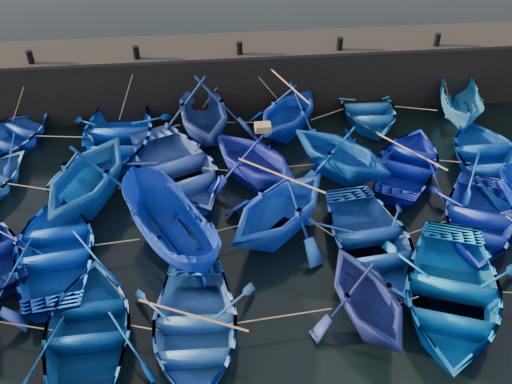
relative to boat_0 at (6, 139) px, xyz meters
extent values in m
plane|color=black|center=(9.08, -7.69, -0.48)|extent=(120.00, 120.00, 0.00)
cube|color=black|center=(9.08, 2.81, 0.77)|extent=(26.00, 2.50, 2.50)
cube|color=black|center=(9.08, 2.81, 2.08)|extent=(26.00, 2.50, 0.12)
cylinder|color=black|center=(1.08, 1.91, 2.39)|extent=(0.24, 0.24, 0.50)
cylinder|color=black|center=(5.08, 1.91, 2.39)|extent=(0.24, 0.24, 0.50)
cylinder|color=black|center=(9.08, 1.91, 2.39)|extent=(0.24, 0.24, 0.50)
cylinder|color=black|center=(13.08, 1.91, 2.39)|extent=(0.24, 0.24, 0.50)
cylinder|color=black|center=(17.08, 1.91, 2.39)|extent=(0.24, 0.24, 0.50)
imported|color=#103498|center=(0.00, 0.00, 0.00)|extent=(5.36, 5.70, 0.96)
imported|color=#0639C1|center=(4.18, -0.36, 0.10)|extent=(4.23, 5.75, 1.16)
imported|color=navy|center=(7.48, 0.22, 0.74)|extent=(4.38, 4.97, 2.44)
imported|color=#0C34C1|center=(10.80, 0.04, 0.57)|extent=(5.14, 5.24, 2.09)
imported|color=#1958A7|center=(14.21, 0.84, 0.00)|extent=(3.46, 4.75, 0.97)
imported|color=#216DAF|center=(17.86, 0.27, 0.30)|extent=(2.48, 4.29, 1.56)
imported|color=#0D4A94|center=(3.62, -3.64, 0.73)|extent=(5.41, 5.76, 2.43)
imported|color=#2E50AF|center=(6.47, -2.75, 0.09)|extent=(5.76, 6.60, 1.14)
imported|color=navy|center=(9.16, -3.01, 0.58)|extent=(5.24, 5.33, 2.13)
imported|color=#053C9E|center=(12.22, -2.93, 0.58)|extent=(5.30, 5.35, 2.13)
imported|color=#09179E|center=(14.72, -3.09, -0.01)|extent=(5.06, 5.55, 0.94)
imported|color=#073BA2|center=(17.75, -3.44, 0.09)|extent=(4.10, 5.62, 1.14)
imported|color=#073ECF|center=(2.95, -6.37, 0.04)|extent=(4.24, 5.46, 1.04)
imported|color=#092B98|center=(6.29, -6.23, 0.43)|extent=(3.83, 5.00, 1.83)
imported|color=blue|center=(9.67, -5.82, 0.67)|extent=(5.74, 5.73, 2.29)
imported|color=#123F95|center=(12.30, -6.92, 0.03)|extent=(4.04, 5.29, 1.02)
imported|color=#1A34D5|center=(15.92, -6.31, 0.00)|extent=(4.92, 5.59, 0.96)
imported|color=navy|center=(4.29, -9.42, 0.01)|extent=(3.55, 4.85, 0.98)
imported|color=blue|center=(6.95, -9.68, 0.01)|extent=(3.52, 4.85, 0.99)
imported|color=navy|center=(11.48, -9.45, 0.48)|extent=(3.82, 4.21, 1.92)
imported|color=#065DB9|center=(13.89, -9.27, 0.09)|extent=(5.66, 6.57, 1.15)
cube|color=olive|center=(9.46, -3.01, 1.76)|extent=(0.53, 0.41, 0.23)
cylinder|color=tan|center=(2.09, -0.18, 0.07)|extent=(2.38, 0.39, 0.04)
cylinder|color=tan|center=(5.83, -0.07, 0.07)|extent=(1.51, 0.60, 0.04)
cylinder|color=tan|center=(9.14, 0.13, 0.07)|extent=(1.52, 0.21, 0.04)
cylinder|color=tan|center=(12.51, 0.44, 0.07)|extent=(1.63, 0.83, 0.04)
cylinder|color=tan|center=(16.04, 0.55, 0.07)|extent=(1.86, 0.60, 0.04)
cylinder|color=tan|center=(1.67, -3.29, 0.07)|extent=(2.13, 0.75, 0.04)
cylinder|color=tan|center=(5.05, -3.20, 0.07)|extent=(1.07, 0.92, 0.04)
cylinder|color=tan|center=(7.82, -2.88, 0.07)|extent=(0.89, 0.29, 0.04)
cylinder|color=tan|center=(10.69, -2.97, 0.07)|extent=(1.27, 0.11, 0.04)
cylinder|color=tan|center=(13.47, -3.01, 0.07)|extent=(0.71, 0.19, 0.04)
cylinder|color=tan|center=(16.24, -3.26, 0.07)|extent=(1.24, 0.38, 0.04)
cylinder|color=tan|center=(1.85, -6.18, 0.07)|extent=(0.43, 0.41, 0.04)
cylinder|color=tan|center=(4.62, -6.30, 0.07)|extent=(1.54, 0.18, 0.04)
cylinder|color=tan|center=(7.98, -6.02, 0.07)|extent=(1.58, 0.45, 0.04)
cylinder|color=tan|center=(10.98, -6.37, 0.07)|extent=(0.86, 1.12, 0.04)
cylinder|color=tan|center=(14.11, -6.62, 0.07)|extent=(1.84, 0.64, 0.04)
cylinder|color=tan|center=(2.53, -9.17, 0.07)|extent=(1.74, 0.54, 0.04)
cylinder|color=tan|center=(5.62, -9.55, 0.07)|extent=(0.86, 0.30, 0.04)
cylinder|color=tan|center=(9.21, -9.56, 0.07)|extent=(2.74, 0.27, 0.04)
cylinder|color=tan|center=(12.68, -9.36, 0.07)|extent=(0.61, 0.21, 0.04)
cylinder|color=tan|center=(0.54, 1.50, 1.10)|extent=(1.12, 0.66, 2.09)
cylinder|color=tan|center=(4.63, 1.33, 1.10)|extent=(0.95, 1.01, 2.09)
cylinder|color=tan|center=(8.28, 1.61, 1.10)|extent=(1.64, 0.44, 2.09)
cylinder|color=tan|center=(9.94, 1.53, 1.10)|extent=(1.76, 0.61, 2.09)
cylinder|color=tan|center=(13.65, 1.92, 1.10)|extent=(1.17, 0.27, 2.09)
cylinder|color=tan|center=(17.47, 1.64, 1.10)|extent=(0.83, 0.38, 2.08)
cylinder|color=#99724C|center=(10.80, 0.04, 1.64)|extent=(1.08, 2.84, 0.06)
cylinder|color=#99724C|center=(14.72, -3.09, 0.49)|extent=(1.77, 2.49, 0.06)
cylinder|color=#99724C|center=(9.67, -5.82, 1.84)|extent=(2.34, 1.97, 0.06)
cylinder|color=#99724C|center=(6.95, -9.68, 0.54)|extent=(2.74, 1.32, 0.06)
camera|label=1|loc=(7.59, -19.06, 11.78)|focal=40.00mm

